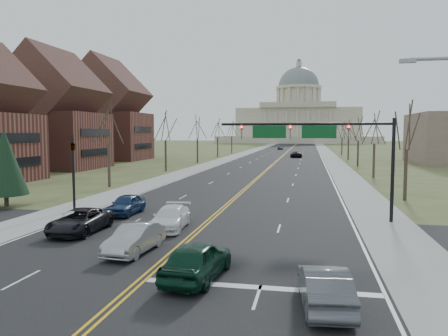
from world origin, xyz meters
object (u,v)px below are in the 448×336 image
at_px(car_nb_outer_lead, 324,287).
at_px(car_sb_outer_second, 126,204).
at_px(car_sb_inner_second, 170,218).
at_px(car_nb_inner_lead, 197,260).
at_px(car_sb_outer_lead, 80,221).
at_px(signal_mast, 318,139).
at_px(signal_left, 73,164).
at_px(car_sb_inner_lead, 135,239).
at_px(car_far_nb, 296,154).
at_px(car_far_sb, 280,147).

xyz_separation_m(car_nb_outer_lead, car_sb_outer_second, (-14.16, 15.15, 0.01)).
bearing_deg(car_sb_inner_second, car_nb_inner_lead, -69.63).
bearing_deg(car_sb_outer_lead, car_sb_outer_second, 86.21).
xyz_separation_m(signal_mast, car_nb_outer_lead, (0.00, -16.01, -5.01)).
bearing_deg(signal_left, car_sb_outer_lead, -57.72).
bearing_deg(car_nb_outer_lead, car_sb_outer_lead, -37.98).
xyz_separation_m(car_nb_outer_lead, car_sb_inner_lead, (-9.37, 5.34, -0.01)).
height_order(car_sb_inner_second, car_far_nb, car_far_nb).
distance_m(car_sb_outer_second, car_far_sb, 126.23).
bearing_deg(car_sb_inner_second, car_nb_outer_lead, -54.07).
relative_size(signal_mast, car_nb_outer_lead, 2.68).
relative_size(car_nb_outer_lead, car_far_nb, 0.83).
relative_size(car_sb_outer_lead, car_far_sb, 1.13).
relative_size(car_far_nb, car_far_sb, 1.17).
bearing_deg(car_sb_inner_lead, car_nb_outer_lead, -24.98).
bearing_deg(car_sb_inner_lead, car_far_nb, 91.06).
distance_m(car_nb_inner_lead, car_sb_outer_lead, 11.58).
height_order(car_nb_inner_lead, car_nb_outer_lead, car_nb_inner_lead).
distance_m(car_sb_inner_second, car_far_nb, 82.46).
relative_size(car_nb_outer_lead, car_sb_inner_lead, 1.01).
height_order(signal_mast, signal_left, signal_mast).
xyz_separation_m(signal_left, car_sb_outer_lead, (4.48, -7.08, -2.97)).
relative_size(signal_left, car_far_sb, 1.29).
distance_m(car_sb_inner_second, car_far_sb, 130.29).
bearing_deg(car_far_sb, car_sb_inner_lead, -96.39).
xyz_separation_m(car_nb_outer_lead, car_sb_outer_lead, (-14.47, 8.93, -0.02)).
bearing_deg(signal_mast, car_sb_inner_second, -152.01).
relative_size(signal_mast, signal_left, 2.02).
bearing_deg(car_far_nb, car_sb_outer_second, 75.35).
bearing_deg(car_sb_inner_second, signal_left, 148.63).
xyz_separation_m(signal_mast, car_sb_outer_second, (-14.16, -0.86, -4.99)).
height_order(car_sb_outer_lead, car_far_nb, car_far_nb).
height_order(signal_left, car_nb_inner_lead, signal_left).
xyz_separation_m(car_sb_inner_lead, car_sb_outer_lead, (-5.10, 3.59, -0.01)).
height_order(car_far_nb, car_far_sb, car_far_sb).
relative_size(car_sb_inner_lead, car_sb_inner_second, 0.90).
bearing_deg(car_sb_outer_second, car_nb_outer_lead, -46.61).
relative_size(car_sb_outer_second, car_far_nb, 0.82).
distance_m(car_nb_outer_lead, car_far_nb, 93.42).
distance_m(car_sb_outer_lead, car_sb_outer_second, 6.24).
relative_size(car_nb_inner_lead, car_sb_outer_second, 1.09).
xyz_separation_m(signal_mast, car_nb_inner_lead, (-5.18, -13.99, -4.93)).
distance_m(signal_mast, car_far_sb, 125.90).
bearing_deg(signal_mast, car_sb_inner_lead, -131.29).
bearing_deg(car_nb_inner_lead, car_sb_inner_second, -59.46).
height_order(car_sb_inner_lead, car_far_nb, car_far_nb).
distance_m(car_nb_inner_lead, car_nb_outer_lead, 5.56).
xyz_separation_m(signal_left, car_sb_inner_lead, (9.57, -10.67, -2.97)).
relative_size(car_sb_outer_lead, car_sb_outer_second, 1.18).
height_order(car_nb_outer_lead, car_far_sb, car_far_sb).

